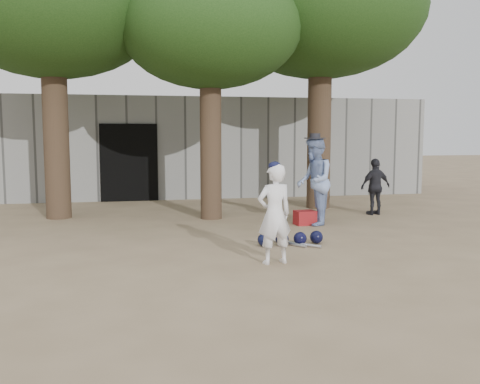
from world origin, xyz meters
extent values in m
plane|color=#937C5E|center=(0.00, 0.00, 0.00)|extent=(70.00, 70.00, 0.00)
imported|color=white|center=(0.87, -0.17, 0.74)|extent=(0.60, 0.45, 1.48)
imported|color=#89A0D3|center=(2.60, 2.92, 0.93)|extent=(0.90, 1.05, 1.86)
imported|color=black|center=(4.51, 3.97, 0.67)|extent=(0.83, 0.46, 1.34)
cube|color=maroon|center=(2.42, 2.97, 0.15)|extent=(0.45, 0.36, 0.30)
cube|color=gray|center=(0.00, 8.00, 1.50)|extent=(16.00, 0.35, 3.00)
cube|color=black|center=(-1.20, 7.80, 1.10)|extent=(1.60, 0.08, 2.20)
cube|color=slate|center=(0.00, 10.50, 1.50)|extent=(16.00, 5.00, 3.00)
sphere|color=black|center=(1.03, 1.02, 0.12)|extent=(0.23, 0.23, 0.23)
sphere|color=black|center=(1.35, 1.02, 0.12)|extent=(0.23, 0.23, 0.23)
sphere|color=black|center=(1.67, 1.01, 0.12)|extent=(0.23, 0.23, 0.23)
sphere|color=black|center=(1.99, 1.07, 0.12)|extent=(0.23, 0.23, 0.23)
cylinder|color=silver|center=(1.49, 1.04, 0.03)|extent=(0.43, 0.64, 0.06)
cylinder|color=silver|center=(1.67, 0.92, 0.03)|extent=(0.55, 0.55, 0.06)
cylinder|color=brown|center=(-2.80, 5.00, 2.75)|extent=(0.56, 0.56, 5.50)
ellipsoid|color=#284C19|center=(-2.80, 5.00, 4.70)|extent=(4.80, 4.80, 3.12)
cylinder|color=brown|center=(0.60, 4.20, 2.50)|extent=(0.48, 0.48, 5.00)
ellipsoid|color=#284C19|center=(0.60, 4.20, 4.20)|extent=(4.00, 4.00, 2.60)
cylinder|color=brown|center=(3.60, 5.40, 2.90)|extent=(0.60, 0.60, 5.80)
ellipsoid|color=#284C19|center=(3.60, 5.40, 5.00)|extent=(5.20, 5.20, 3.38)
camera|label=1|loc=(-1.22, -7.70, 1.93)|focal=40.00mm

